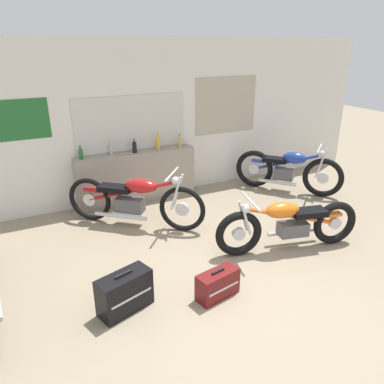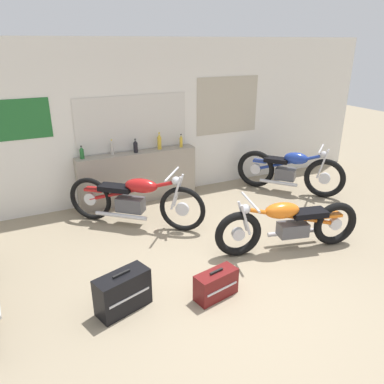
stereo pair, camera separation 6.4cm
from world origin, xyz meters
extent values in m
plane|color=gray|center=(0.00, 0.00, 0.00)|extent=(24.00, 24.00, 0.00)
cube|color=silver|center=(0.00, 3.45, 1.40)|extent=(10.00, 0.06, 2.80)
cube|color=silver|center=(-0.12, 3.41, 1.40)|extent=(1.94, 0.01, 0.88)
cube|color=beige|center=(-0.12, 3.41, 1.40)|extent=(2.00, 0.01, 0.94)
cube|color=#B2A893|center=(1.80, 3.41, 1.57)|extent=(1.33, 0.01, 1.08)
cube|color=#23662D|center=(-1.99, 3.41, 1.61)|extent=(1.09, 0.01, 0.62)
cube|color=gray|center=(-0.12, 3.27, 0.46)|extent=(2.15, 0.28, 0.91)
cylinder|color=#23662D|center=(-1.05, 3.29, 0.99)|extent=(0.07, 0.07, 0.16)
cone|color=#23662D|center=(-1.05, 3.29, 1.09)|extent=(0.06, 0.06, 0.04)
cylinder|color=black|center=(-1.05, 3.29, 1.13)|extent=(0.03, 0.03, 0.02)
cylinder|color=#B7B2A8|center=(-0.54, 3.32, 1.01)|extent=(0.06, 0.06, 0.19)
cone|color=#B7B2A8|center=(-0.54, 3.32, 1.13)|extent=(0.05, 0.05, 0.05)
cylinder|color=gold|center=(-0.54, 3.32, 1.17)|extent=(0.02, 0.02, 0.02)
cylinder|color=black|center=(-0.14, 3.27, 1.00)|extent=(0.08, 0.08, 0.18)
cone|color=black|center=(-0.14, 3.27, 1.11)|extent=(0.06, 0.06, 0.05)
cylinder|color=black|center=(-0.14, 3.27, 1.15)|extent=(0.03, 0.03, 0.02)
cylinder|color=gold|center=(0.32, 3.29, 1.02)|extent=(0.07, 0.07, 0.22)
cone|color=gold|center=(0.32, 3.29, 1.16)|extent=(0.06, 0.06, 0.06)
cylinder|color=gold|center=(0.32, 3.29, 1.21)|extent=(0.03, 0.03, 0.02)
cylinder|color=gold|center=(0.73, 3.24, 1.00)|extent=(0.06, 0.06, 0.18)
cone|color=gold|center=(0.73, 3.24, 1.11)|extent=(0.05, 0.05, 0.05)
cylinder|color=black|center=(0.73, 3.24, 1.15)|extent=(0.02, 0.02, 0.02)
torus|color=black|center=(0.47, 0.85, 0.33)|extent=(0.66, 0.26, 0.65)
cylinder|color=silver|center=(0.47, 0.85, 0.33)|extent=(0.19, 0.12, 0.17)
torus|color=black|center=(1.88, 0.51, 0.33)|extent=(0.66, 0.26, 0.65)
cylinder|color=silver|center=(1.88, 0.51, 0.33)|extent=(0.19, 0.12, 0.17)
cube|color=#4C4C51|center=(1.25, 0.66, 0.31)|extent=(0.44, 0.31, 0.19)
cylinder|color=orange|center=(1.25, 0.66, 0.50)|extent=(1.29, 0.37, 0.40)
ellipsoid|color=orange|center=(1.06, 0.71, 0.61)|extent=(0.53, 0.35, 0.22)
cube|color=black|center=(1.46, 0.61, 0.53)|extent=(0.53, 0.35, 0.08)
cube|color=orange|center=(1.79, 0.53, 0.47)|extent=(0.31, 0.20, 0.04)
cylinder|color=silver|center=(0.53, 0.77, 0.56)|extent=(0.18, 0.08, 0.45)
cylinder|color=silver|center=(0.56, 0.89, 0.56)|extent=(0.18, 0.08, 0.45)
cylinder|color=silver|center=(0.61, 0.82, 0.79)|extent=(0.18, 0.63, 0.03)
sphere|color=silver|center=(0.56, 0.83, 0.69)|extent=(0.13, 0.13, 0.13)
cylinder|color=silver|center=(1.38, 0.77, 0.18)|extent=(0.79, 0.25, 0.06)
torus|color=black|center=(0.10, 1.83, 0.36)|extent=(0.60, 0.53, 0.72)
cylinder|color=silver|center=(0.10, 1.83, 0.36)|extent=(0.19, 0.18, 0.21)
torus|color=black|center=(-1.07, 2.84, 0.36)|extent=(0.60, 0.53, 0.72)
cylinder|color=silver|center=(-1.07, 2.84, 0.36)|extent=(0.19, 0.18, 0.21)
cube|color=#4C4C51|center=(-0.54, 2.39, 0.34)|extent=(0.47, 0.45, 0.23)
cylinder|color=#B21919|center=(-0.54, 2.39, 0.57)|extent=(1.10, 0.96, 0.47)
ellipsoid|color=#B21919|center=(-0.39, 2.26, 0.68)|extent=(0.55, 0.52, 0.22)
cube|color=black|center=(-0.72, 2.54, 0.60)|extent=(0.55, 0.52, 0.08)
cube|color=#B21919|center=(-1.00, 2.78, 0.54)|extent=(0.33, 0.31, 0.04)
cylinder|color=silver|center=(0.08, 1.93, 0.64)|extent=(0.16, 0.15, 0.54)
cylinder|color=silver|center=(0.00, 1.84, 0.64)|extent=(0.16, 0.15, 0.54)
cylinder|color=silver|center=(-0.02, 1.93, 0.91)|extent=(0.44, 0.51, 0.03)
sphere|color=silver|center=(0.03, 1.90, 0.81)|extent=(0.13, 0.13, 0.13)
cylinder|color=silver|center=(-0.72, 2.35, 0.20)|extent=(0.69, 0.60, 0.06)
torus|color=black|center=(3.03, 1.90, 0.37)|extent=(0.55, 0.64, 0.74)
cylinder|color=silver|center=(3.03, 1.90, 0.37)|extent=(0.19, 0.20, 0.21)
torus|color=black|center=(2.20, 2.91, 0.37)|extent=(0.55, 0.64, 0.74)
cylinder|color=silver|center=(2.20, 2.91, 0.37)|extent=(0.19, 0.20, 0.21)
cube|color=#4C4C51|center=(2.57, 2.46, 0.35)|extent=(0.40, 0.42, 0.22)
cylinder|color=navy|center=(2.57, 2.46, 0.58)|extent=(0.80, 0.96, 0.46)
ellipsoid|color=navy|center=(2.68, 2.33, 0.69)|extent=(0.47, 0.50, 0.22)
cube|color=black|center=(2.44, 2.61, 0.61)|extent=(0.47, 0.50, 0.08)
cube|color=navy|center=(2.25, 2.85, 0.55)|extent=(0.27, 0.29, 0.04)
cylinder|color=silver|center=(3.03, 1.99, 0.64)|extent=(0.13, 0.15, 0.54)
cylinder|color=silver|center=(2.94, 1.92, 0.64)|extent=(0.13, 0.15, 0.54)
cylinder|color=silver|center=(2.94, 2.00, 0.92)|extent=(0.51, 0.43, 0.03)
sphere|color=silver|center=(2.98, 1.96, 0.82)|extent=(0.13, 0.13, 0.13)
cylinder|color=silver|center=(2.40, 2.44, 0.20)|extent=(0.51, 0.60, 0.06)
cube|color=maroon|center=(-0.23, 0.20, 0.16)|extent=(0.54, 0.31, 0.32)
cube|color=silver|center=(-0.21, 0.09, 0.16)|extent=(0.43, 0.09, 0.02)
cube|color=black|center=(-0.23, 0.20, 0.34)|extent=(0.18, 0.06, 0.02)
cube|color=black|center=(-1.24, 0.45, 0.22)|extent=(0.64, 0.42, 0.44)
cube|color=silver|center=(-1.20, 0.33, 0.22)|extent=(0.48, 0.16, 0.02)
cube|color=black|center=(-1.24, 0.45, 0.45)|extent=(0.20, 0.09, 0.02)
camera|label=1|loc=(-2.08, -2.84, 2.73)|focal=35.00mm
camera|label=2|loc=(-2.03, -2.87, 2.73)|focal=35.00mm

